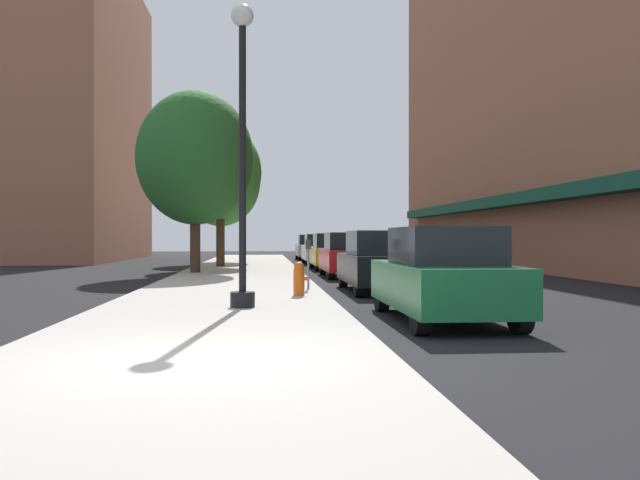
# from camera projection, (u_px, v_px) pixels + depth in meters

# --- Properties ---
(ground_plane) EXTENTS (90.00, 90.00, 0.00)m
(ground_plane) POSITION_uv_depth(u_px,v_px,m) (344.00, 275.00, 25.47)
(ground_plane) COLOR black
(sidewalk_slab) EXTENTS (4.80, 50.00, 0.12)m
(sidewalk_slab) POSITION_uv_depth(u_px,v_px,m) (241.00, 273.00, 26.12)
(sidewalk_slab) COLOR #B7B2A8
(sidewalk_slab) RESTS_ON ground
(building_right_brick) EXTENTS (6.80, 40.00, 22.67)m
(building_right_brick) POSITION_uv_depth(u_px,v_px,m) (568.00, 26.00, 30.37)
(building_right_brick) COLOR #9E6047
(building_right_brick) RESTS_ON ground
(building_far_background) EXTENTS (6.80, 18.00, 19.11)m
(building_far_background) POSITION_uv_depth(u_px,v_px,m) (82.00, 115.00, 43.05)
(building_far_background) COLOR #9E6047
(building_far_background) RESTS_ON ground
(lamppost) EXTENTS (0.48, 0.48, 5.90)m
(lamppost) POSITION_uv_depth(u_px,v_px,m) (242.00, 149.00, 12.72)
(lamppost) COLOR black
(lamppost) RESTS_ON sidewalk_slab
(fire_hydrant) EXTENTS (0.33, 0.26, 0.79)m
(fire_hydrant) POSITION_uv_depth(u_px,v_px,m) (299.00, 278.00, 15.28)
(fire_hydrant) COLOR #E05614
(fire_hydrant) RESTS_ON sidewalk_slab
(parking_meter_near) EXTENTS (0.14, 0.09, 1.31)m
(parking_meter_near) POSITION_uv_depth(u_px,v_px,m) (308.00, 258.00, 17.24)
(parking_meter_near) COLOR slate
(parking_meter_near) RESTS_ON sidewalk_slab
(tree_near) EXTENTS (3.86, 3.86, 6.65)m
(tree_near) POSITION_uv_depth(u_px,v_px,m) (220.00, 173.00, 30.69)
(tree_near) COLOR #422D1E
(tree_near) RESTS_ON sidewalk_slab
(tree_mid) EXTENTS (4.52, 4.52, 7.06)m
(tree_mid) POSITION_uv_depth(u_px,v_px,m) (195.00, 158.00, 25.37)
(tree_mid) COLOR #422D1E
(tree_mid) RESTS_ON sidewalk_slab
(tree_far) EXTENTS (4.44, 4.44, 7.09)m
(tree_far) POSITION_uv_depth(u_px,v_px,m) (221.00, 181.00, 36.67)
(tree_far) COLOR #422D1E
(tree_far) RESTS_ON sidewalk_slab
(car_green) EXTENTS (1.80, 4.30, 1.66)m
(car_green) POSITION_uv_depth(u_px,v_px,m) (442.00, 276.00, 11.48)
(car_green) COLOR black
(car_green) RESTS_ON ground
(car_black) EXTENTS (1.80, 4.30, 1.66)m
(car_black) POSITION_uv_depth(u_px,v_px,m) (379.00, 262.00, 17.75)
(car_black) COLOR black
(car_black) RESTS_ON ground
(car_red) EXTENTS (1.80, 4.30, 1.66)m
(car_red) POSITION_uv_depth(u_px,v_px,m) (347.00, 255.00, 24.36)
(car_red) COLOR black
(car_red) RESTS_ON ground
(car_yellow) EXTENTS (1.80, 4.30, 1.66)m
(car_yellow) POSITION_uv_depth(u_px,v_px,m) (332.00, 252.00, 29.99)
(car_yellow) COLOR black
(car_yellow) RESTS_ON ground
(car_white) EXTENTS (1.80, 4.30, 1.66)m
(car_white) POSITION_uv_depth(u_px,v_px,m) (320.00, 250.00, 36.22)
(car_white) COLOR black
(car_white) RESTS_ON ground
(car_silver) EXTENTS (1.80, 4.30, 1.66)m
(car_silver) POSITION_uv_depth(u_px,v_px,m) (310.00, 247.00, 43.51)
(car_silver) COLOR black
(car_silver) RESTS_ON ground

